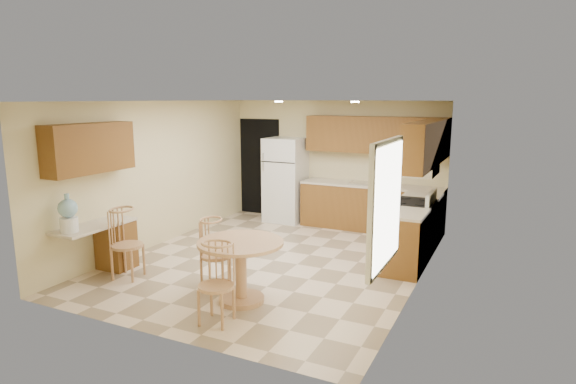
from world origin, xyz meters
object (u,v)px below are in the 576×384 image
at_px(dining_table, 241,262).
at_px(chair_table_a, 211,249).
at_px(refrigerator, 286,180).
at_px(stove, 412,228).
at_px(water_crock, 68,215).
at_px(chair_table_b, 211,278).
at_px(chair_desk, 122,238).

bearing_deg(dining_table, chair_table_a, 163.84).
relative_size(refrigerator, chair_table_a, 1.84).
height_order(stove, water_crock, water_crock).
bearing_deg(chair_table_b, chair_desk, -24.30).
height_order(refrigerator, chair_desk, refrigerator).
distance_m(dining_table, chair_table_b, 0.72).
height_order(stove, chair_table_b, stove).
bearing_deg(water_crock, chair_table_a, 21.50).
distance_m(chair_table_a, chair_table_b, 1.06).
distance_m(refrigerator, chair_desk, 4.10).
relative_size(dining_table, water_crock, 2.05).
bearing_deg(chair_table_a, chair_table_b, 20.54).
bearing_deg(dining_table, chair_table_b, -86.02).
bearing_deg(chair_table_a, chair_desk, -93.86).
bearing_deg(chair_desk, refrigerator, 160.11).
distance_m(stove, chair_table_a, 3.35).
distance_m(stove, chair_table_b, 3.79).
distance_m(stove, dining_table, 3.17).
bearing_deg(chair_table_b, stove, -119.85).
distance_m(chair_table_a, chair_desk, 1.37).
bearing_deg(chair_desk, chair_table_b, 60.35).
distance_m(chair_table_a, water_crock, 1.98).
relative_size(chair_table_a, chair_table_b, 1.02).
bearing_deg(refrigerator, chair_table_a, -78.88).
height_order(chair_desk, water_crock, water_crock).
relative_size(dining_table, chair_desk, 1.07).
xyz_separation_m(refrigerator, stove, (2.88, -1.22, -0.40)).
relative_size(refrigerator, water_crock, 3.31).
height_order(chair_table_a, chair_desk, chair_desk).
bearing_deg(stove, chair_desk, -140.86).
height_order(stove, chair_desk, stove).
xyz_separation_m(stove, chair_table_b, (-1.53, -3.47, 0.10)).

